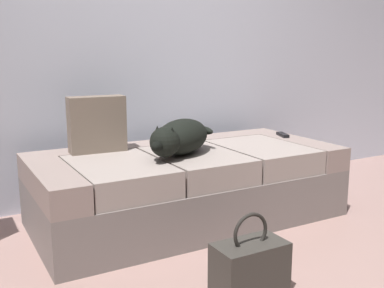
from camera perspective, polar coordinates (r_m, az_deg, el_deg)
name	(u,v)px	position (r m, az deg, el deg)	size (l,w,h in m)	color
back_wall	(142,1)	(3.39, -6.26, 17.32)	(6.40, 0.10, 2.80)	silver
couch	(188,185)	(2.89, -0.50, -5.18)	(1.89, 0.89, 0.45)	slate
dog_dark	(180,137)	(2.70, -1.57, 0.84)	(0.56, 0.48, 0.21)	black
tv_remote	(283,135)	(3.38, 11.27, 1.14)	(0.04, 0.15, 0.02)	black
throw_pillow	(97,124)	(2.83, -11.79, 2.43)	(0.34, 0.12, 0.34)	#726255
handbag	(250,268)	(2.07, 7.22, -15.09)	(0.32, 0.18, 0.38)	#37332F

